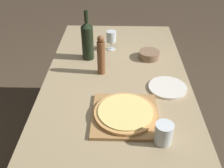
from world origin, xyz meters
The scene contains 10 objects.
ground_plane centered at (0.00, 0.00, 0.00)m, with size 12.00×12.00×0.00m, color #4C3D2D.
dining_table centered at (0.00, 0.00, 0.69)m, with size 0.92×1.72×0.78m.
cutting_board centered at (0.05, -0.35, 0.78)m, with size 0.35×0.35×0.02m.
pizza centered at (0.05, -0.35, 0.80)m, with size 0.33×0.33×0.02m.
wine_bottle centered at (-0.21, 0.27, 0.92)m, with size 0.08×0.08×0.35m.
pepper_mill centered at (-0.10, 0.07, 0.90)m, with size 0.05×0.05×0.27m.
wine_glass centered at (-0.05, 0.41, 0.88)m, with size 0.07×0.07×0.15m.
small_bowl centered at (0.23, 0.28, 0.80)m, with size 0.15×0.15×0.05m.
drinking_tumbler centered at (0.22, -0.52, 0.83)m, with size 0.09×0.09×0.11m.
dinner_plate centered at (0.31, -0.09, 0.78)m, with size 0.23×0.23×0.01m.
Camera 1 is at (0.01, -1.38, 1.71)m, focal length 42.00 mm.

